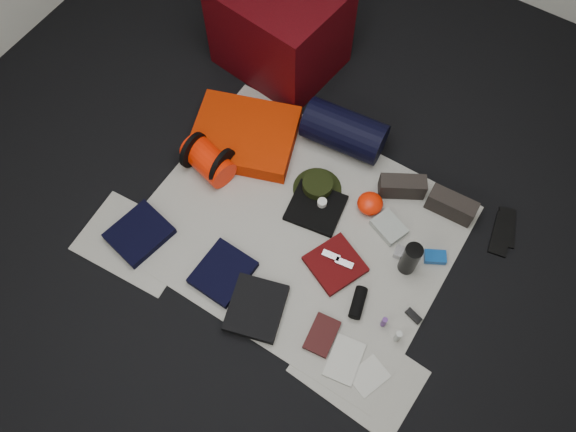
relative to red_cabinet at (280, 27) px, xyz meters
The scene contains 37 objects.
floor 1.22m from the red_cabinet, 52.46° to the right, with size 4.50×4.50×0.02m, color black.
newspaper_mat 1.21m from the red_cabinet, 52.46° to the right, with size 1.60×1.30×0.01m, color beige.
newspaper_sheet_front_left 1.51m from the red_cabinet, 89.23° to the right, with size 0.58×0.40×0.00m, color beige.
newspaper_sheet_front_right 2.01m from the red_cabinet, 46.37° to the right, with size 0.58×0.40×0.00m, color beige.
red_cabinet is the anchor object (origin of this frame).
sleeping_pad 0.69m from the red_cabinet, 76.16° to the right, with size 0.58×0.47×0.11m, color red.
stuff_sack 0.92m from the red_cabinet, 84.08° to the right, with size 0.17×0.17×0.29m, color #FF2104.
sack_strap_left 0.91m from the red_cabinet, 90.46° to the right, with size 0.22×0.22×0.03m, color black.
sack_strap_right 0.93m from the red_cabinet, 77.84° to the right, with size 0.22×0.22×0.03m, color black.
navy_duffel 0.75m from the red_cabinet, 27.53° to the right, with size 0.24×0.24×0.46m, color black.
boonie_brim 1.00m from the red_cabinet, 45.09° to the right, with size 0.27×0.27×0.01m, color black.
boonie_crown 0.99m from the red_cabinet, 45.09° to the right, with size 0.17×0.17×0.07m, color black.
hiking_boot_left 1.19m from the red_cabinet, 22.51° to the right, with size 0.25×0.09×0.13m, color #2C2622.
hiking_boot_right 1.44m from the red_cabinet, 16.86° to the right, with size 0.26×0.10×0.13m, color #2C2622.
flip_flop_left 1.73m from the red_cabinet, 11.35° to the right, with size 0.09×0.24×0.01m, color black.
flip_flop_right 1.73m from the red_cabinet, 13.16° to the right, with size 0.09×0.26×0.01m, color black.
trousers_navy_a 1.46m from the red_cabinet, 89.07° to the right, with size 0.26×0.30×0.05m, color black.
trousers_navy_b 1.50m from the red_cabinet, 68.98° to the right, with size 0.25×0.29×0.05m, color black.
trousers_charcoal 1.66m from the red_cabinet, 61.60° to the right, with size 0.27×0.30×0.05m, color black.
black_tshirt 1.12m from the red_cabinet, 47.04° to the right, with size 0.29×0.27×0.03m, color black.
red_shirt 1.45m from the red_cabinet, 45.78° to the right, with size 0.26×0.26×0.03m, color #53090A.
orange_stuff_sack 1.19m from the red_cabinet, 32.56° to the right, with size 0.14×0.14×0.09m, color #FF2104.
first_aid_pouch 1.35m from the red_cabinet, 31.21° to the right, with size 0.17×0.13×0.04m, color #98A099.
water_bottle 1.57m from the red_cabinet, 32.33° to the right, with size 0.09×0.09×0.23m, color black.
speaker 1.68m from the red_cabinet, 43.71° to the right, with size 0.06×0.06×0.16m, color black.
compact_camera 1.52m from the red_cabinet, 31.51° to the right, with size 0.11×0.07×0.04m, color #A4A4A8.
cyan_case 1.61m from the red_cabinet, 26.51° to the right, with size 0.11×0.07×0.04m, color #0F4999.
toiletry_purple 1.81m from the red_cabinet, 40.73° to the right, with size 0.03×0.03×0.08m, color #512577.
toiletry_clear 1.89m from the red_cabinet, 39.58° to the right, with size 0.03×0.03×0.09m, color #A5AAA5.
paperback_book 1.81m from the red_cabinet, 50.74° to the right, with size 0.13×0.20×0.03m, color black.
map_booklet 1.94m from the red_cabinet, 48.01° to the right, with size 0.15×0.22×0.01m, color beige.
map_printout 2.04m from the red_cabinet, 45.19° to the right, with size 0.13×0.17×0.01m, color beige.
sunglasses 1.83m from the red_cabinet, 35.62° to the right, with size 0.09×0.04×0.02m, color black.
key_cluster 1.55m from the red_cabinet, 86.92° to the right, with size 0.07×0.07×0.01m, color #A4A4A8.
tape_roll 1.10m from the red_cabinet, 45.18° to the right, with size 0.05×0.05×0.04m, color white.
energy_bar_a 1.41m from the red_cabinet, 46.38° to the right, with size 0.10×0.04×0.01m, color #A4A4A8.
energy_bar_b 1.46m from the red_cabinet, 44.09° to the right, with size 0.10×0.04×0.01m, color #A4A4A8.
Camera 1 is at (0.64, -1.13, 2.76)m, focal length 35.00 mm.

